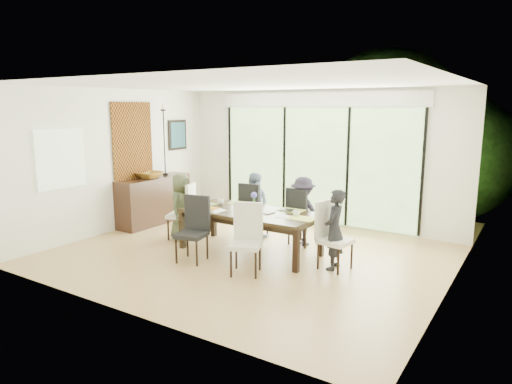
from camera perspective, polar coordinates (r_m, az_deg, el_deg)
The scene contains 62 objects.
floor at distance 7.44m, azimuth -1.04°, elevation -7.93°, with size 6.00×5.00×0.01m, color olive.
ceiling at distance 7.06m, azimuth -1.12°, elevation 13.40°, with size 6.00×5.00×0.01m, color white.
wall_back at distance 9.30m, azimuth 7.51°, elevation 4.29°, with size 6.00×0.02×2.70m, color silver.
wall_front at distance 5.25m, azimuth -16.39°, elevation -0.95°, with size 6.00×0.02×2.70m, color silver.
wall_left at distance 9.13m, azimuth -17.08°, elevation 3.79°, with size 0.02×5.00×2.70m, color silver.
wall_right at distance 6.03m, azimuth 23.51°, elevation 0.06°, with size 0.02×5.00×2.70m, color white.
glass_doors at distance 9.29m, azimuth 7.38°, elevation 3.35°, with size 4.20×0.02×2.30m, color #598C3F.
blinds_header at distance 9.20m, azimuth 7.55°, elevation 11.40°, with size 4.40×0.06×0.28m, color white.
mullion_a at distance 10.34m, azimuth -3.26°, elevation 4.16°, with size 0.05×0.04×2.30m, color black.
mullion_b at distance 9.59m, azimuth 3.56°, elevation 3.65°, with size 0.05×0.04×2.30m, color black.
mullion_c at distance 9.01m, azimuth 11.39°, elevation 3.00°, with size 0.05×0.04×2.30m, color black.
mullion_d at distance 8.61m, azimuth 20.11°, elevation 2.22°, with size 0.05×0.04×2.30m, color black.
side_window at distance 8.35m, azimuth -23.21°, elevation 3.84°, with size 0.02×0.90×1.00m, color #8CAD7F.
deck at distance 10.35m, azimuth 9.41°, elevation -2.99°, with size 6.00×1.80×0.10m, color #523A23.
rail_top at distance 10.96m, azimuth 11.15°, elevation 0.91°, with size 6.00×0.08×0.06m, color brown.
foliage_left at distance 12.49m, azimuth 5.25°, elevation 6.36°, with size 3.20×3.20×3.20m, color #14380F.
foliage_mid at distance 12.20m, azimuth 15.91°, elevation 7.59°, with size 4.00×4.00×4.00m, color #14380F.
foliage_right at distance 11.06m, azimuth 23.52°, elevation 4.03°, with size 2.80×2.80×2.80m, color #14380F.
foliage_far at distance 13.19m, azimuth 12.56°, elevation 7.16°, with size 3.60×3.60×3.60m, color #14380F.
table_top at distance 7.43m, azimuth -0.79°, elevation -2.59°, with size 2.22×1.02×0.06m, color black.
table_apron at distance 7.44m, azimuth -0.79°, elevation -3.21°, with size 2.03×0.83×0.09m, color black.
table_leg_fl at distance 7.82m, azimuth -9.19°, elevation -4.66°, with size 0.08×0.08×0.64m, color black.
table_leg_fr at distance 6.64m, azimuth 5.04°, elevation -7.36°, with size 0.08×0.08×0.64m, color black.
table_leg_bl at distance 8.46m, azimuth -5.32°, elevation -3.40°, with size 0.08×0.08×0.64m, color black.
table_leg_br at distance 7.38m, azimuth 8.14°, elevation -5.57°, with size 0.08×0.08×0.64m, color black.
chair_left_end at distance 8.36m, azimuth -9.43°, elevation -2.34°, with size 0.42×0.42×1.02m, color silver, non-canonical shape.
chair_right_end at distance 6.79m, azimuth 9.91°, elevation -5.40°, with size 0.42×0.42×1.02m, color white, non-canonical shape.
chair_far_left at distance 8.39m, azimuth -0.18°, elevation -2.13°, with size 0.42×0.42×1.02m, color black, non-canonical shape.
chair_far_right at distance 7.91m, azimuth 5.94°, elevation -2.98°, with size 0.42×0.42×1.02m, color black, non-canonical shape.
chair_near_left at distance 7.08m, azimuth -8.07°, elevation -4.67°, with size 0.42×0.42×1.02m, color black, non-canonical shape.
chair_near_right at distance 6.50m, azimuth -1.31°, elevation -5.96°, with size 0.42×0.42×1.02m, color silver, non-canonical shape.
person_left_end at distance 8.32m, azimuth -9.35°, elevation -1.77°, with size 0.56×0.35×1.19m, color #3F462F.
person_right_end at distance 6.77m, azimuth 9.78°, elevation -4.66°, with size 0.56×0.35×1.19m, color black.
person_far_left at distance 8.36m, azimuth -0.25°, elevation -1.57°, with size 0.56×0.35×1.19m, color #758BA9.
person_far_right at distance 7.88m, azimuth 5.88°, elevation -2.39°, with size 0.56×0.35×1.19m, color #262131.
placemat_left at distance 7.97m, azimuth -6.52°, elevation -1.52°, with size 0.41×0.30×0.01m, color #719F39.
placemat_right at distance 6.96m, azimuth 5.78°, elevation -3.29°, with size 0.41×0.30×0.01m, color #ADC747.
placemat_far_l at distance 7.99m, azimuth -1.92°, elevation -1.42°, with size 0.41×0.30×0.01m, color #8CA73B.
placemat_far_r at distance 7.48m, azimuth 4.42°, elevation -2.28°, with size 0.41×0.30×0.01m, color #8EA63B.
placemat_paper at distance 7.49m, azimuth -5.58°, elevation -2.28°, with size 0.41×0.30×0.01m, color white.
tablet_far_l at distance 7.89m, azimuth -1.53°, elevation -1.51°, with size 0.24×0.17×0.01m, color black.
tablet_far_r at distance 7.46m, azimuth 3.90°, elevation -2.25°, with size 0.22×0.16×0.01m, color black.
papers at distance 7.03m, azimuth 3.77°, elevation -3.13°, with size 0.28×0.20×0.00m, color white.
platter_base at distance 7.49m, azimuth -5.58°, elevation -2.17°, with size 0.24×0.24×0.02m, color white.
platter_snacks at distance 7.49m, azimuth -5.58°, elevation -2.05°, with size 0.18×0.18×0.01m, color #C07016.
vase at distance 7.42m, azimuth -0.26°, elevation -1.94°, with size 0.07×0.07×0.11m, color silver.
hyacinth_stems at distance 7.40m, azimuth -0.26°, elevation -1.10°, with size 0.04×0.04×0.15m, color #337226.
hyacinth_blooms at distance 7.38m, azimuth -0.26°, elevation -0.40°, with size 0.10×0.10×0.10m, color #5953D1.
laptop at distance 7.83m, azimuth -6.41°, elevation -1.67°, with size 0.30×0.20×0.02m, color silver.
cup_a at distance 7.92m, azimuth -4.44°, elevation -1.24°, with size 0.11×0.11×0.09m, color white.
cup_b at distance 7.25m, azimuth -0.24°, elevation -2.35°, with size 0.09×0.09×0.08m, color white.
cup_c at distance 7.10m, azimuth 5.06°, elevation -2.65°, with size 0.11×0.11×0.09m, color white.
book at distance 7.33m, azimuth 1.06°, elevation -2.48°, with size 0.15×0.21×0.02m, color white.
sideboard at distance 9.55m, azimuth -12.59°, elevation -1.02°, with size 0.48×1.69×0.95m, color black.
bowl at distance 9.39m, azimuth -13.15°, elevation 2.08°, with size 0.50×0.50×0.12m, color brown.
candlestick_base at distance 9.72m, azimuth -11.25°, elevation 2.20°, with size 0.11×0.11×0.04m, color black.
candlestick_shaft at distance 9.64m, azimuth -11.39°, elevation 6.11°, with size 0.03×0.03×1.32m, color black.
candlestick_pan at distance 9.62m, azimuth -11.54°, elevation 10.00°, with size 0.11×0.11×0.03m, color black.
candle at distance 9.61m, azimuth -11.55°, elevation 10.38°, with size 0.04×0.04×0.11m, color silver.
tapestry at distance 9.33m, azimuth -15.17°, elevation 6.19°, with size 0.02×1.00×1.50m, color brown.
art_frame at distance 10.24m, azimuth -9.79°, elevation 7.05°, with size 0.03×0.55×0.65m, color black.
art_canvas at distance 10.23m, azimuth -9.70°, elevation 7.05°, with size 0.01×0.45×0.55m, color #18404E.
Camera 1 is at (3.90, -5.88, 2.37)m, focal length 32.00 mm.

